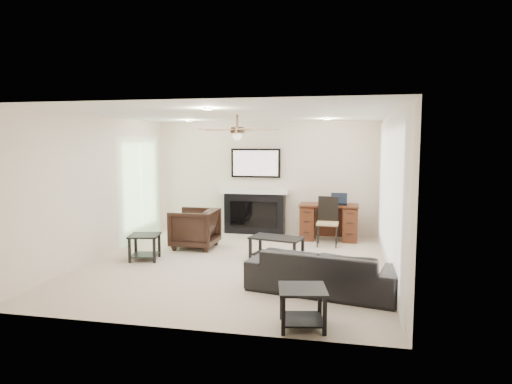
# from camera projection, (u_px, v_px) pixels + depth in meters

# --- Properties ---
(room_shell) EXTENTS (5.50, 5.54, 2.52)m
(room_shell) POSITION_uv_depth(u_px,v_px,m) (248.00, 164.00, 7.57)
(room_shell) COLOR beige
(room_shell) RESTS_ON ground
(sofa) EXTENTS (2.16, 1.20, 0.59)m
(sofa) POSITION_uv_depth(u_px,v_px,m) (323.00, 271.00, 6.24)
(sofa) COLOR black
(sofa) RESTS_ON ground
(armchair) EXTENTS (0.84, 0.82, 0.77)m
(armchair) POSITION_uv_depth(u_px,v_px,m) (195.00, 228.00, 8.85)
(armchair) COLOR black
(armchair) RESTS_ON ground
(coffee_table) EXTENTS (0.99, 0.69, 0.40)m
(coffee_table) POSITION_uv_depth(u_px,v_px,m) (277.00, 248.00, 7.99)
(coffee_table) COLOR black
(coffee_table) RESTS_ON ground
(end_table_near) EXTENTS (0.61, 0.61, 0.45)m
(end_table_near) POSITION_uv_depth(u_px,v_px,m) (302.00, 308.00, 5.06)
(end_table_near) COLOR black
(end_table_near) RESTS_ON ground
(end_table_left) EXTENTS (0.59, 0.59, 0.45)m
(end_table_left) POSITION_uv_depth(u_px,v_px,m) (145.00, 247.00, 7.95)
(end_table_left) COLOR black
(end_table_left) RESTS_ON ground
(fireplace_unit) EXTENTS (1.52, 0.34, 1.91)m
(fireplace_unit) POSITION_uv_depth(u_px,v_px,m) (255.00, 191.00, 10.17)
(fireplace_unit) COLOR black
(fireplace_unit) RESTS_ON ground
(desk) EXTENTS (1.22, 0.56, 0.76)m
(desk) POSITION_uv_depth(u_px,v_px,m) (329.00, 222.00, 9.54)
(desk) COLOR #421810
(desk) RESTS_ON ground
(desk_chair) EXTENTS (0.42, 0.44, 0.97)m
(desk_chair) POSITION_uv_depth(u_px,v_px,m) (327.00, 222.00, 9.00)
(desk_chair) COLOR black
(desk_chair) RESTS_ON ground
(laptop) EXTENTS (0.33, 0.24, 0.23)m
(laptop) POSITION_uv_depth(u_px,v_px,m) (339.00, 199.00, 9.43)
(laptop) COLOR black
(laptop) RESTS_ON desk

